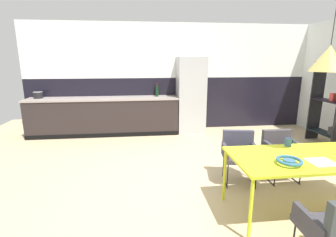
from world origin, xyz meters
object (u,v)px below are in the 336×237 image
at_px(bottle_spice_small, 157,91).
at_px(open_shelf_unit, 329,102).
at_px(bottle_wine_green, 157,90).
at_px(cooking_pot, 38,95).
at_px(refrigerator_column, 191,95).
at_px(armchair_by_stool, 280,147).
at_px(armchair_near_window, 239,150).
at_px(fruit_bowl, 289,161).
at_px(open_book, 321,162).
at_px(mug_dark_espresso, 288,142).
at_px(dining_table, 317,159).
at_px(pendant_lamp_over_table_near, 329,58).

bearing_deg(bottle_spice_small, open_shelf_unit, -21.82).
height_order(bottle_wine_green, open_shelf_unit, open_shelf_unit).
bearing_deg(cooking_pot, open_shelf_unit, -12.64).
bearing_deg(cooking_pot, refrigerator_column, -1.51).
distance_m(refrigerator_column, armchair_by_stool, 2.86).
distance_m(armchair_near_window, fruit_bowl, 1.13).
relative_size(armchair_by_stool, open_book, 2.80).
height_order(armchair_by_stool, fruit_bowl, fruit_bowl).
height_order(armchair_near_window, bottle_wine_green, bottle_wine_green).
height_order(cooking_pot, bottle_wine_green, bottle_wine_green).
height_order(fruit_bowl, bottle_wine_green, bottle_wine_green).
xyz_separation_m(open_book, mug_dark_espresso, (-0.05, 0.54, 0.05)).
height_order(dining_table, open_shelf_unit, open_shelf_unit).
relative_size(armchair_by_stool, mug_dark_espresso, 5.79).
bearing_deg(mug_dark_espresso, bottle_spice_small, 113.19).
height_order(cooking_pot, open_shelf_unit, open_shelf_unit).
distance_m(dining_table, open_book, 0.21).
height_order(armchair_near_window, mug_dark_espresso, mug_dark_espresso).
xyz_separation_m(mug_dark_espresso, bottle_wine_green, (-1.42, 3.49, 0.26)).
height_order(open_book, mug_dark_espresso, mug_dark_espresso).
height_order(dining_table, fruit_bowl, fruit_bowl).
distance_m(refrigerator_column, open_book, 3.85).
bearing_deg(open_book, refrigerator_column, 99.64).
relative_size(armchair_near_window, fruit_bowl, 2.80).
distance_m(fruit_bowl, bottle_spice_small, 4.05).
distance_m(refrigerator_column, pendant_lamp_over_table_near, 3.76).
xyz_separation_m(armchair_near_window, mug_dark_espresso, (0.41, -0.55, 0.29)).
bearing_deg(refrigerator_column, open_shelf_unit, -26.21).
relative_size(fruit_bowl, bottle_wine_green, 0.84).
distance_m(fruit_bowl, bottle_wine_green, 4.18).
height_order(open_book, cooking_pot, cooking_pot).
bearing_deg(armchair_by_stool, armchair_near_window, 0.77).
xyz_separation_m(refrigerator_column, armchair_near_window, (0.19, -2.71, -0.44)).
xyz_separation_m(dining_table, bottle_wine_green, (-1.56, 3.84, 0.35)).
xyz_separation_m(refrigerator_column, open_book, (0.64, -3.79, -0.20)).
bearing_deg(fruit_bowl, mug_dark_espresso, 59.13).
bearing_deg(pendant_lamp_over_table_near, cooking_pot, 140.02).
height_order(mug_dark_espresso, pendant_lamp_over_table_near, pendant_lamp_over_table_near).
bearing_deg(open_shelf_unit, armchair_by_stool, -53.42).
height_order(dining_table, pendant_lamp_over_table_near, pendant_lamp_over_table_near).
xyz_separation_m(dining_table, armchair_by_stool, (0.11, 0.92, -0.19)).
distance_m(armchair_near_window, pendant_lamp_over_table_near, 1.68).
height_order(refrigerator_column, open_book, refrigerator_column).
height_order(armchair_near_window, pendant_lamp_over_table_near, pendant_lamp_over_table_near).
xyz_separation_m(bottle_wine_green, open_shelf_unit, (3.52, -1.56, -0.10)).
bearing_deg(refrigerator_column, dining_table, -78.51).
bearing_deg(bottle_spice_small, cooking_pot, 179.83).
bearing_deg(armchair_by_stool, open_book, 79.07).
bearing_deg(refrigerator_column, mug_dark_espresso, -79.61).
height_order(mug_dark_espresso, cooking_pot, cooking_pot).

